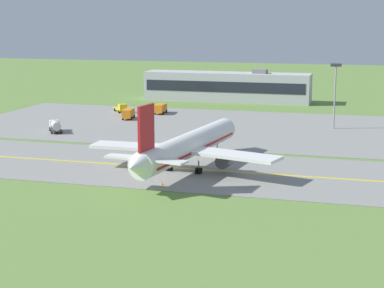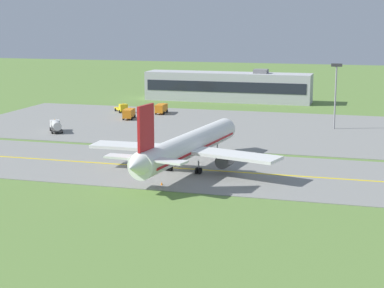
{
  "view_description": "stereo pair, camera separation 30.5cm",
  "coord_description": "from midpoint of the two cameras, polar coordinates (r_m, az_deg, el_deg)",
  "views": [
    {
      "loc": [
        32.06,
        -99.39,
        24.79
      ],
      "look_at": [
        3.66,
        1.58,
        4.0
      ],
      "focal_mm": 60.14,
      "sensor_mm": 36.0,
      "label": 1
    },
    {
      "loc": [
        32.35,
        -99.31,
        24.79
      ],
      "look_at": [
        3.66,
        1.58,
        4.0
      ],
      "focal_mm": 60.14,
      "sensor_mm": 36.0,
      "label": 2
    }
  ],
  "objects": [
    {
      "name": "service_truck_baggage",
      "position": [
        170.4,
        -6.16,
        3.18
      ],
      "size": [
        5.5,
        6.34,
        2.59
      ],
      "color": "yellow",
      "rests_on": "ground"
    },
    {
      "name": "apron_pad",
      "position": [
        145.21,
        6.85,
        1.32
      ],
      "size": [
        140.0,
        52.0,
        0.1
      ],
      "primitive_type": "cube",
      "color": "gray",
      "rests_on": "ground"
    },
    {
      "name": "traffic_cone_near_edge",
      "position": [
        96.28,
        -2.61,
        -3.54
      ],
      "size": [
        0.44,
        0.44,
        0.6
      ],
      "primitive_type": "cone",
      "color": "orange",
      "rests_on": "ground"
    },
    {
      "name": "service_truck_pushback",
      "position": [
        158.92,
        -5.56,
        2.74
      ],
      "size": [
        3.11,
        6.26,
        2.6
      ],
      "color": "orange",
      "rests_on": "ground"
    },
    {
      "name": "ground_plane",
      "position": [
        107.34,
        -2.03,
        -2.15
      ],
      "size": [
        500.0,
        500.0,
        0.0
      ],
      "primitive_type": "plane",
      "color": "olive"
    },
    {
      "name": "taxiway_strip",
      "position": [
        107.33,
        -2.03,
        -2.12
      ],
      "size": [
        240.0,
        28.0,
        0.1
      ],
      "primitive_type": "cube",
      "color": "gray",
      "rests_on": "ground"
    },
    {
      "name": "apron_light_mast",
      "position": [
        146.69,
        12.69,
        4.89
      ],
      "size": [
        2.4,
        0.5,
        14.7
      ],
      "color": "gray",
      "rests_on": "ground"
    },
    {
      "name": "airplane_lead",
      "position": [
        104.59,
        -0.32,
        -0.18
      ],
      "size": [
        32.24,
        39.63,
        12.7
      ],
      "color": "white",
      "rests_on": "ground"
    },
    {
      "name": "service_truck_catering",
      "position": [
        167.15,
        -2.69,
        3.2
      ],
      "size": [
        2.7,
        6.14,
        2.6
      ],
      "color": "orange",
      "rests_on": "ground"
    },
    {
      "name": "taxiway_centreline",
      "position": [
        107.32,
        -2.03,
        -2.09
      ],
      "size": [
        220.0,
        0.6,
        0.01
      ],
      "primitive_type": "cube",
      "color": "yellow",
      "rests_on": "taxiway_strip"
    },
    {
      "name": "terminal_building",
      "position": [
        192.56,
        3.24,
        5.09
      ],
      "size": [
        49.49,
        8.93,
        9.76
      ],
      "color": "#B2B2B7",
      "rests_on": "ground"
    },
    {
      "name": "service_truck_fuel",
      "position": [
        143.08,
        -11.91,
        1.61
      ],
      "size": [
        5.05,
        6.12,
        2.65
      ],
      "color": "silver",
      "rests_on": "ground"
    }
  ]
}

